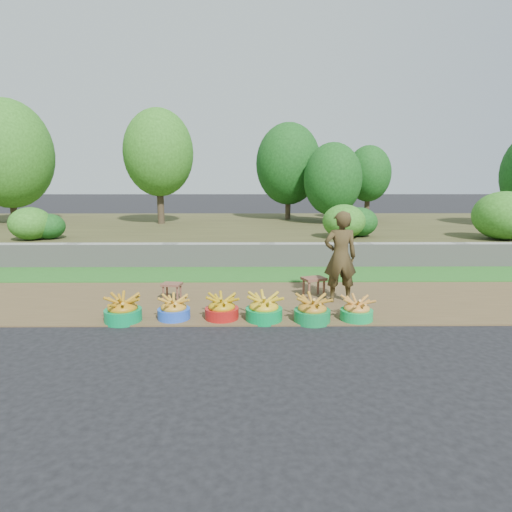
{
  "coord_description": "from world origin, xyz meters",
  "views": [
    {
      "loc": [
        -0.34,
        -5.57,
        1.96
      ],
      "look_at": [
        -0.29,
        1.3,
        0.75
      ],
      "focal_mm": 30.0,
      "sensor_mm": 36.0,
      "label": 1
    }
  ],
  "objects_px": {
    "basin_a": "(123,310)",
    "stool_right": "(314,281)",
    "basin_e": "(312,311)",
    "basin_f": "(357,310)",
    "basin_b": "(174,309)",
    "vendor_woman": "(340,257)",
    "stool_left": "(172,287)",
    "basin_d": "(264,309)",
    "basin_c": "(222,309)"
  },
  "relations": [
    {
      "from": "basin_d",
      "to": "vendor_woman",
      "type": "distance_m",
      "value": 1.66
    },
    {
      "from": "stool_right",
      "to": "stool_left",
      "type": "bearing_deg",
      "value": -175.81
    },
    {
      "from": "basin_a",
      "to": "basin_d",
      "type": "height_order",
      "value": "basin_d"
    },
    {
      "from": "basin_d",
      "to": "stool_left",
      "type": "distance_m",
      "value": 1.83
    },
    {
      "from": "basin_a",
      "to": "basin_e",
      "type": "height_order",
      "value": "basin_a"
    },
    {
      "from": "stool_left",
      "to": "stool_right",
      "type": "relative_size",
      "value": 0.77
    },
    {
      "from": "basin_f",
      "to": "vendor_woman",
      "type": "distance_m",
      "value": 1.12
    },
    {
      "from": "basin_c",
      "to": "basin_f",
      "type": "bearing_deg",
      "value": -2.17
    },
    {
      "from": "basin_c",
      "to": "stool_right",
      "type": "distance_m",
      "value": 1.89
    },
    {
      "from": "basin_b",
      "to": "stool_right",
      "type": "xyz_separation_m",
      "value": [
        2.16,
        1.17,
        0.13
      ]
    },
    {
      "from": "basin_c",
      "to": "vendor_woman",
      "type": "height_order",
      "value": "vendor_woman"
    },
    {
      "from": "stool_left",
      "to": "basin_d",
      "type": "bearing_deg",
      "value": -35.34
    },
    {
      "from": "basin_c",
      "to": "stool_left",
      "type": "xyz_separation_m",
      "value": [
        -0.89,
        1.0,
        0.08
      ]
    },
    {
      "from": "basin_a",
      "to": "vendor_woman",
      "type": "distance_m",
      "value": 3.42
    },
    {
      "from": "basin_f",
      "to": "vendor_woman",
      "type": "height_order",
      "value": "vendor_woman"
    },
    {
      "from": "basin_b",
      "to": "vendor_woman",
      "type": "distance_m",
      "value": 2.75
    },
    {
      "from": "stool_right",
      "to": "basin_f",
      "type": "bearing_deg",
      "value": -70.84
    },
    {
      "from": "basin_a",
      "to": "vendor_woman",
      "type": "xyz_separation_m",
      "value": [
        3.23,
        0.96,
        0.58
      ]
    },
    {
      "from": "basin_e",
      "to": "stool_right",
      "type": "xyz_separation_m",
      "value": [
        0.21,
        1.3,
        0.11
      ]
    },
    {
      "from": "basin_d",
      "to": "basin_e",
      "type": "distance_m",
      "value": 0.68
    },
    {
      "from": "basin_b",
      "to": "stool_left",
      "type": "height_order",
      "value": "basin_b"
    },
    {
      "from": "basin_e",
      "to": "stool_right",
      "type": "distance_m",
      "value": 1.32
    },
    {
      "from": "basin_d",
      "to": "vendor_woman",
      "type": "xyz_separation_m",
      "value": [
        1.25,
        0.93,
        0.58
      ]
    },
    {
      "from": "basin_b",
      "to": "basin_f",
      "type": "distance_m",
      "value": 2.6
    },
    {
      "from": "basin_b",
      "to": "basin_f",
      "type": "bearing_deg",
      "value": -1.54
    },
    {
      "from": "basin_b",
      "to": "basin_c",
      "type": "relative_size",
      "value": 0.96
    },
    {
      "from": "basin_e",
      "to": "basin_f",
      "type": "height_order",
      "value": "basin_e"
    },
    {
      "from": "basin_d",
      "to": "stool_right",
      "type": "bearing_deg",
      "value": 54.53
    },
    {
      "from": "basin_c",
      "to": "basin_d",
      "type": "bearing_deg",
      "value": -5.96
    },
    {
      "from": "basin_a",
      "to": "vendor_woman",
      "type": "relative_size",
      "value": 0.35
    },
    {
      "from": "basin_b",
      "to": "stool_right",
      "type": "height_order",
      "value": "stool_right"
    },
    {
      "from": "basin_e",
      "to": "vendor_woman",
      "type": "xyz_separation_m",
      "value": [
        0.58,
        0.99,
        0.59
      ]
    },
    {
      "from": "basin_f",
      "to": "vendor_woman",
      "type": "relative_size",
      "value": 0.31
    },
    {
      "from": "basin_c",
      "to": "vendor_woman",
      "type": "xyz_separation_m",
      "value": [
        1.85,
        0.87,
        0.6
      ]
    },
    {
      "from": "basin_b",
      "to": "basin_e",
      "type": "relative_size",
      "value": 0.91
    },
    {
      "from": "vendor_woman",
      "to": "basin_b",
      "type": "bearing_deg",
      "value": 15.89
    },
    {
      "from": "basin_e",
      "to": "basin_a",
      "type": "bearing_deg",
      "value": 179.29
    },
    {
      "from": "basin_d",
      "to": "stool_left",
      "type": "bearing_deg",
      "value": 144.66
    },
    {
      "from": "basin_a",
      "to": "basin_d",
      "type": "relative_size",
      "value": 0.99
    },
    {
      "from": "basin_d",
      "to": "basin_f",
      "type": "relative_size",
      "value": 1.14
    },
    {
      "from": "basin_d",
      "to": "basin_f",
      "type": "bearing_deg",
      "value": -0.42
    },
    {
      "from": "stool_right",
      "to": "basin_e",
      "type": "bearing_deg",
      "value": -98.98
    },
    {
      "from": "stool_right",
      "to": "vendor_woman",
      "type": "relative_size",
      "value": 0.31
    },
    {
      "from": "basin_a",
      "to": "stool_right",
      "type": "bearing_deg",
      "value": 23.87
    },
    {
      "from": "basin_c",
      "to": "basin_f",
      "type": "relative_size",
      "value": 1.05
    },
    {
      "from": "basin_a",
      "to": "vendor_woman",
      "type": "height_order",
      "value": "vendor_woman"
    },
    {
      "from": "basin_f",
      "to": "stool_left",
      "type": "relative_size",
      "value": 1.32
    },
    {
      "from": "basin_d",
      "to": "basin_e",
      "type": "relative_size",
      "value": 1.03
    },
    {
      "from": "basin_e",
      "to": "basin_f",
      "type": "relative_size",
      "value": 1.11
    },
    {
      "from": "basin_c",
      "to": "vendor_woman",
      "type": "bearing_deg",
      "value": 25.09
    }
  ]
}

